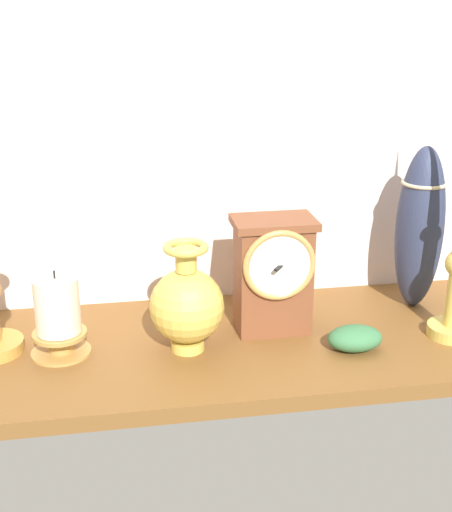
# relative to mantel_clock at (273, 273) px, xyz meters

# --- Properties ---
(ground_plane) EXTENTS (1.00, 0.36, 0.02)m
(ground_plane) POSITION_rel_mantel_clock_xyz_m (-0.06, -0.03, -0.11)
(ground_plane) COLOR brown
(back_wall) EXTENTS (1.20, 0.02, 0.65)m
(back_wall) POSITION_rel_mantel_clock_xyz_m (-0.06, 0.16, 0.23)
(back_wall) COLOR silver
(back_wall) RESTS_ON ground_plane
(mantel_clock) EXTENTS (0.13, 0.10, 0.19)m
(mantel_clock) POSITION_rel_mantel_clock_xyz_m (0.00, 0.00, 0.00)
(mantel_clock) COLOR brown
(mantel_clock) RESTS_ON ground_plane
(brass_vase_bulbous) EXTENTS (0.11, 0.11, 0.17)m
(brass_vase_bulbous) POSITION_rel_mantel_clock_xyz_m (-0.14, -0.05, -0.02)
(brass_vase_bulbous) COLOR gold
(brass_vase_bulbous) RESTS_ON ground_plane
(pillar_candle_front) EXTENTS (0.09, 0.09, 0.13)m
(pillar_candle_front) POSITION_rel_mantel_clock_xyz_m (-0.33, -0.02, -0.04)
(pillar_candle_front) COLOR #AF8441
(pillar_candle_front) RESTS_ON ground_plane
(tall_ceramic_vase) EXTENTS (0.08, 0.08, 0.28)m
(tall_ceramic_vase) POSITION_rel_mantel_clock_xyz_m (0.26, 0.05, 0.04)
(tall_ceramic_vase) COLOR #2A314C
(tall_ceramic_vase) RESTS_ON ground_plane
(ivy_sprig) EXTENTS (0.08, 0.06, 0.04)m
(ivy_sprig) POSITION_rel_mantel_clock_xyz_m (0.11, -0.09, -0.08)
(ivy_sprig) COLOR #366C42
(ivy_sprig) RESTS_ON ground_plane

